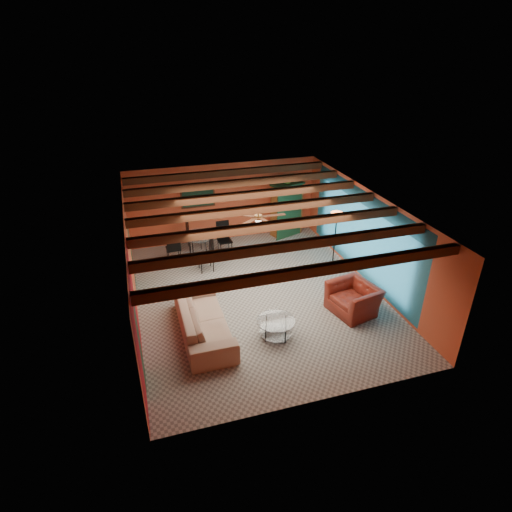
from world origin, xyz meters
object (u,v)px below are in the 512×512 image
object	(u,v)px
dining_table	(199,242)
potted_plant	(288,179)
armoire	(287,210)
coffee_table	(276,328)
sofa	(203,319)
armchair	(353,299)
vase	(198,224)
floor_lamp	(335,242)

from	to	relation	value
dining_table	potted_plant	world-z (taller)	potted_plant
armoire	potted_plant	bearing A→B (deg)	0.00
armoire	potted_plant	xyz separation A→B (m)	(0.00, 0.00, 1.15)
coffee_table	potted_plant	world-z (taller)	potted_plant
sofa	armoire	bearing A→B (deg)	-39.03
armchair	vase	world-z (taller)	vase
floor_lamp	vase	xyz separation A→B (m)	(-3.79, 1.91, 0.27)
sofa	armoire	world-z (taller)	armoire
sofa	armchair	distance (m)	3.90
coffee_table	armoire	distance (m)	6.04
sofa	coffee_table	xyz separation A→B (m)	(1.62, -0.63, -0.17)
potted_plant	vase	distance (m)	3.59
dining_table	vase	xyz separation A→B (m)	(0.00, 0.00, 0.65)
dining_table	potted_plant	bearing A→B (deg)	16.58
potted_plant	floor_lamp	bearing A→B (deg)	-81.19
armoire	vase	world-z (taller)	armoire
coffee_table	floor_lamp	distance (m)	3.89
sofa	floor_lamp	xyz separation A→B (m)	(4.39, 2.00, 0.54)
coffee_table	dining_table	world-z (taller)	dining_table
sofa	floor_lamp	distance (m)	4.85
floor_lamp	vase	size ratio (longest dim) A/B	10.78
dining_table	armchair	bearing A→B (deg)	-51.47
armchair	sofa	bearing A→B (deg)	-106.30
vase	floor_lamp	bearing A→B (deg)	-26.72
potted_plant	armoire	bearing A→B (deg)	0.00
armoire	sofa	bearing A→B (deg)	-149.48
armchair	armoire	size ratio (longest dim) A/B	0.64
armoire	potted_plant	world-z (taller)	potted_plant
armchair	dining_table	bearing A→B (deg)	-154.49
sofa	dining_table	size ratio (longest dim) A/B	1.28
vase	coffee_table	bearing A→B (deg)	-77.36
armchair	vase	bearing A→B (deg)	-154.49
armchair	coffee_table	distance (m)	2.31
armchair	potted_plant	xyz separation A→B (m)	(0.05, 5.12, 1.69)
dining_table	potted_plant	xyz separation A→B (m)	(3.34, 0.99, 1.52)
coffee_table	floor_lamp	size ratio (longest dim) A/B	0.49
floor_lamp	potted_plant	bearing A→B (deg)	98.81
sofa	armoire	size ratio (longest dim) A/B	1.49
floor_lamp	potted_plant	world-z (taller)	potted_plant
armchair	vase	size ratio (longest dim) A/B	6.81
dining_table	floor_lamp	size ratio (longest dim) A/B	1.15
coffee_table	dining_table	size ratio (longest dim) A/B	0.43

